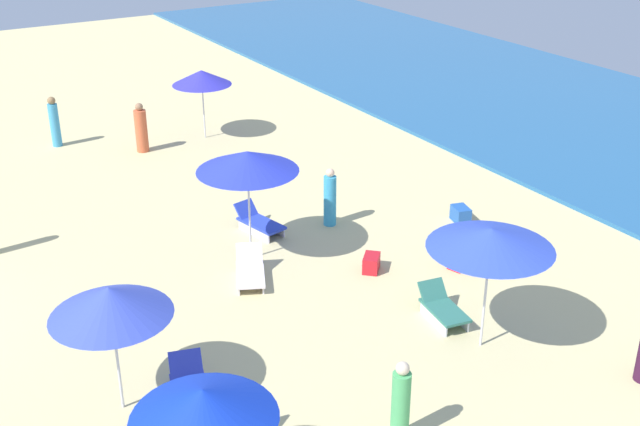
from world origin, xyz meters
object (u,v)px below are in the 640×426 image
at_px(lounge_chair_2_0, 190,390).
at_px(beachgoer_1, 55,123).
at_px(umbrella_1, 491,238).
at_px(umbrella_2, 110,302).
at_px(cooler_box_2, 459,260).
at_px(beachgoer_4, 141,129).
at_px(lounge_chair_3_0, 259,223).
at_px(cooler_box_0, 461,214).
at_px(lounge_chair_3_1, 250,271).
at_px(lounge_chair_1_0, 443,308).
at_px(beachgoer_0, 330,199).
at_px(beachgoer_2, 401,403).
at_px(umbrella_4, 203,404).
at_px(cooler_box_1, 371,263).
at_px(umbrella_3, 247,161).
at_px(umbrella_0, 202,77).

xyz_separation_m(lounge_chair_2_0, beachgoer_1, (-14.92, 1.47, 0.58)).
bearing_deg(beachgoer_1, umbrella_1, 111.77).
distance_m(umbrella_2, cooler_box_2, 8.81).
height_order(beachgoer_1, beachgoer_4, beachgoer_1).
height_order(lounge_chair_3_0, cooler_box_0, lounge_chair_3_0).
xyz_separation_m(lounge_chair_3_1, beachgoer_4, (-9.54, 0.83, 0.52)).
xyz_separation_m(lounge_chair_1_0, beachgoer_0, (-5.21, 0.43, 0.47)).
bearing_deg(beachgoer_2, lounge_chair_3_1, -17.32).
bearing_deg(cooler_box_2, beachgoer_4, -89.94).
xyz_separation_m(umbrella_2, lounge_chair_3_0, (-5.12, 5.35, -1.93)).
xyz_separation_m(beachgoer_0, cooler_box_2, (3.63, 1.37, -0.54)).
distance_m(lounge_chair_3_0, umbrella_4, 9.86).
bearing_deg(beachgoer_1, cooler_box_0, 130.83).
bearing_deg(lounge_chair_3_1, cooler_box_0, 24.51).
xyz_separation_m(lounge_chair_3_0, beachgoer_0, (0.57, 1.81, 0.48)).
distance_m(beachgoer_0, cooler_box_2, 3.91).
xyz_separation_m(lounge_chair_3_1, cooler_box_2, (2.03, 4.52, -0.03)).
bearing_deg(cooler_box_1, umbrella_3, -90.34).
relative_size(lounge_chair_2_0, cooler_box_1, 3.02).
distance_m(umbrella_3, cooler_box_1, 3.76).
bearing_deg(lounge_chair_1_0, beachgoer_2, -130.43).
distance_m(umbrella_1, lounge_chair_1_0, 2.41).
height_order(beachgoer_0, cooler_box_0, beachgoer_0).
height_order(umbrella_2, cooler_box_1, umbrella_2).
height_order(beachgoer_2, beachgoer_4, beachgoer_4).
relative_size(beachgoer_1, beachgoer_2, 1.09).
distance_m(umbrella_2, lounge_chair_3_0, 7.65).
bearing_deg(lounge_chair_2_0, beachgoer_2, -30.35).
bearing_deg(umbrella_1, beachgoer_4, -172.24).
bearing_deg(cooler_box_2, lounge_chair_3_0, -70.51).
bearing_deg(umbrella_4, lounge_chair_2_0, 163.66).
bearing_deg(beachgoer_2, umbrella_0, -26.83).
height_order(lounge_chair_2_0, beachgoer_2, beachgoer_2).
bearing_deg(umbrella_0, lounge_chair_2_0, -24.70).
xyz_separation_m(lounge_chair_2_0, beachgoer_4, (-12.95, 3.75, 0.52)).
xyz_separation_m(lounge_chair_1_0, umbrella_3, (-4.58, -2.21, 2.25)).
bearing_deg(beachgoer_1, lounge_chair_3_0, 113.82).
distance_m(cooler_box_0, cooler_box_2, 2.62).
height_order(lounge_chair_1_0, umbrella_2, umbrella_2).
bearing_deg(umbrella_2, beachgoer_2, 49.17).
bearing_deg(lounge_chair_1_0, umbrella_0, 97.32).
bearing_deg(cooler_box_2, umbrella_0, -100.91).
height_order(beachgoer_0, beachgoer_1, beachgoer_1).
bearing_deg(cooler_box_0, lounge_chair_1_0, -29.73).
xyz_separation_m(beachgoer_0, beachgoer_4, (-7.94, -2.32, 0.01)).
distance_m(beachgoer_1, beachgoer_2, 17.72).
relative_size(beachgoer_2, cooler_box_1, 2.85).
xyz_separation_m(umbrella_4, beachgoer_0, (-7.70, 6.85, -1.33)).
bearing_deg(umbrella_0, lounge_chair_1_0, -1.79).
bearing_deg(umbrella_1, lounge_chair_3_1, -149.73).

